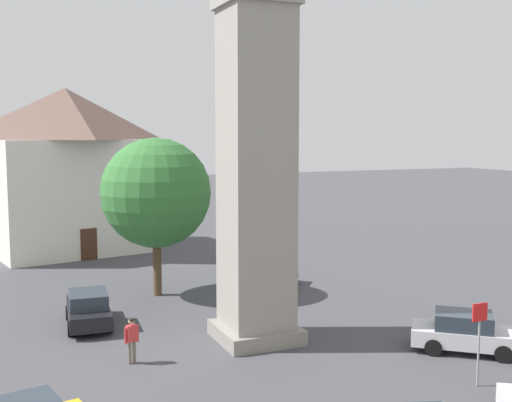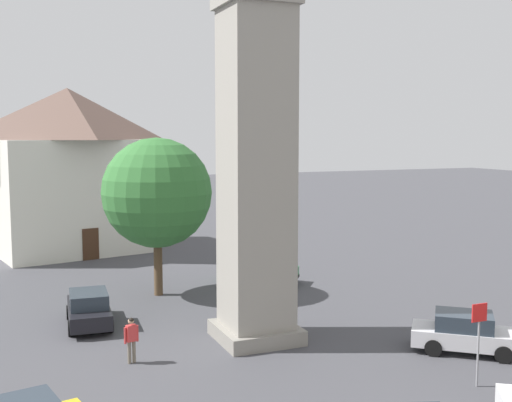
{
  "view_description": "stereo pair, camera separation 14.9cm",
  "coord_description": "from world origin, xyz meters",
  "px_view_note": "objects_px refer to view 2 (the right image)",
  "views": [
    {
      "loc": [
        -9.62,
        -22.65,
        8.28
      ],
      "look_at": [
        0.0,
        0.0,
        5.65
      ],
      "focal_mm": 43.91,
      "sensor_mm": 36.0,
      "label": 1
    },
    {
      "loc": [
        -9.48,
        -22.7,
        8.28
      ],
      "look_at": [
        0.0,
        0.0,
        5.65
      ],
      "focal_mm": 43.91,
      "sensor_mm": 36.0,
      "label": 2
    }
  ],
  "objects_px": {
    "road_sign": "(479,331)",
    "car_white_side": "(467,333)",
    "car_red_corner": "(259,270)",
    "tree": "(157,193)",
    "car_black_far": "(89,309)",
    "pedestrian": "(131,336)",
    "building_shop_left": "(69,169)"
  },
  "relations": [
    {
      "from": "tree",
      "to": "car_black_far",
      "type": "bearing_deg",
      "value": -135.46
    },
    {
      "from": "car_black_far",
      "to": "road_sign",
      "type": "height_order",
      "value": "road_sign"
    },
    {
      "from": "tree",
      "to": "road_sign",
      "type": "relative_size",
      "value": 2.9
    },
    {
      "from": "building_shop_left",
      "to": "car_black_far",
      "type": "bearing_deg",
      "value": -94.11
    },
    {
      "from": "car_black_far",
      "to": "tree",
      "type": "xyz_separation_m",
      "value": [
        4.05,
        3.99,
        4.54
      ]
    },
    {
      "from": "building_shop_left",
      "to": "car_white_side",
      "type": "bearing_deg",
      "value": -67.4
    },
    {
      "from": "pedestrian",
      "to": "road_sign",
      "type": "distance_m",
      "value": 12.02
    },
    {
      "from": "car_red_corner",
      "to": "road_sign",
      "type": "height_order",
      "value": "road_sign"
    },
    {
      "from": "car_white_side",
      "to": "tree",
      "type": "xyz_separation_m",
      "value": [
        -8.75,
        12.95,
        4.54
      ]
    },
    {
      "from": "car_black_far",
      "to": "tree",
      "type": "height_order",
      "value": "tree"
    },
    {
      "from": "car_red_corner",
      "to": "road_sign",
      "type": "xyz_separation_m",
      "value": [
        0.98,
        -16.06,
        1.14
      ]
    },
    {
      "from": "car_red_corner",
      "to": "car_white_side",
      "type": "height_order",
      "value": "same"
    },
    {
      "from": "car_red_corner",
      "to": "road_sign",
      "type": "relative_size",
      "value": 1.54
    },
    {
      "from": "car_red_corner",
      "to": "tree",
      "type": "xyz_separation_m",
      "value": [
        -5.84,
        -0.39,
        4.54
      ]
    },
    {
      "from": "tree",
      "to": "car_red_corner",
      "type": "bearing_deg",
      "value": 3.79
    },
    {
      "from": "car_red_corner",
      "to": "car_white_side",
      "type": "xyz_separation_m",
      "value": [
        2.91,
        -13.33,
        0.0
      ]
    },
    {
      "from": "building_shop_left",
      "to": "car_red_corner",
      "type": "bearing_deg",
      "value": -58.95
    },
    {
      "from": "building_shop_left",
      "to": "road_sign",
      "type": "distance_m",
      "value": 31.99
    },
    {
      "from": "building_shop_left",
      "to": "road_sign",
      "type": "bearing_deg",
      "value": -72.52
    },
    {
      "from": "car_black_far",
      "to": "road_sign",
      "type": "bearing_deg",
      "value": -47.07
    },
    {
      "from": "car_red_corner",
      "to": "car_white_side",
      "type": "bearing_deg",
      "value": -77.7
    },
    {
      "from": "road_sign",
      "to": "car_white_side",
      "type": "bearing_deg",
      "value": 54.67
    },
    {
      "from": "car_red_corner",
      "to": "car_black_far",
      "type": "bearing_deg",
      "value": -156.14
    },
    {
      "from": "car_white_side",
      "to": "building_shop_left",
      "type": "bearing_deg",
      "value": 112.6
    },
    {
      "from": "car_white_side",
      "to": "car_black_far",
      "type": "bearing_deg",
      "value": 145.02
    },
    {
      "from": "car_white_side",
      "to": "car_red_corner",
      "type": "bearing_deg",
      "value": 102.3
    },
    {
      "from": "tree",
      "to": "building_shop_left",
      "type": "distance_m",
      "value": 14.86
    },
    {
      "from": "building_shop_left",
      "to": "tree",
      "type": "bearing_deg",
      "value": -79.46
    },
    {
      "from": "car_black_far",
      "to": "building_shop_left",
      "type": "height_order",
      "value": "building_shop_left"
    },
    {
      "from": "car_white_side",
      "to": "car_black_far",
      "type": "xyz_separation_m",
      "value": [
        -12.8,
        8.96,
        0.0
      ]
    },
    {
      "from": "car_white_side",
      "to": "car_black_far",
      "type": "height_order",
      "value": "same"
    },
    {
      "from": "car_black_far",
      "to": "pedestrian",
      "type": "relative_size",
      "value": 2.51
    }
  ]
}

